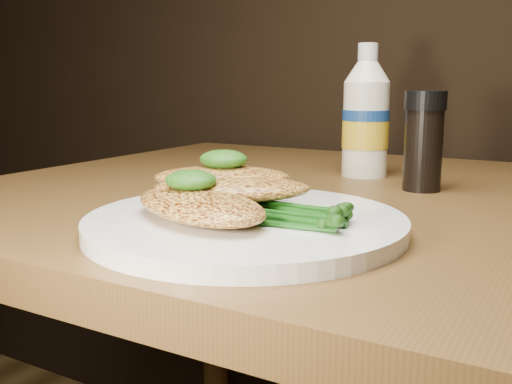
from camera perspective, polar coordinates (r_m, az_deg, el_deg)
The scene contains 9 objects.
plate at distance 0.55m, azimuth -1.02°, elevation -3.06°, with size 0.30×0.30×0.02m, color white.
chicken_front at distance 0.54m, azimuth -5.47°, elevation -1.27°, with size 0.16×0.09×0.03m, color #E9A84A.
chicken_mid at distance 0.57m, azimuth -2.36°, elevation 0.36°, with size 0.15×0.08×0.02m, color #E9A84A.
chicken_back at distance 0.60m, azimuth -3.33°, elevation 1.46°, with size 0.14×0.07×0.02m, color #E9A84A.
pesto_front at distance 0.55m, azimuth -6.31°, elevation 1.14°, with size 0.05×0.05×0.02m, color #123407.
pesto_back at distance 0.60m, azimuth -3.15°, elevation 3.17°, with size 0.05×0.05×0.02m, color #123407.
broccolini_bundle at distance 0.53m, azimuth 2.96°, elevation -1.71°, with size 0.14×0.11×0.02m, color #144D11, non-canonical shape.
mayo_bottle at distance 0.88m, azimuth 10.58°, elevation 7.71°, with size 0.07×0.07×0.19m, color white, non-canonical shape.
pepper_grinder at distance 0.78m, azimuth 15.87°, elevation 4.74°, with size 0.05×0.05×0.13m, color black, non-canonical shape.
Camera 1 is at (0.16, 0.36, 0.89)m, focal length 41.43 mm.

